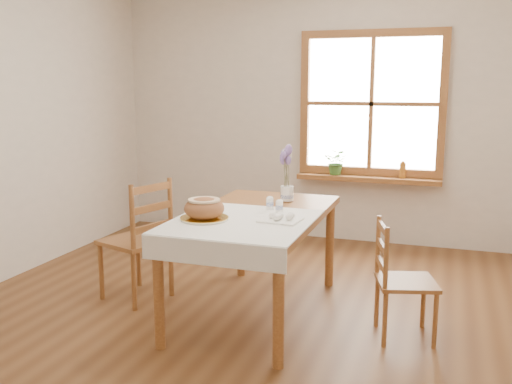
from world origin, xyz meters
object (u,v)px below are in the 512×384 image
(dining_table, at_px, (256,224))
(chair_right, at_px, (406,280))
(flower_vase, at_px, (287,194))
(bread_plate, at_px, (204,218))
(chair_left, at_px, (135,239))

(dining_table, relative_size, chair_right, 2.03)
(chair_right, height_order, flower_vase, flower_vase)
(chair_right, xyz_separation_m, bread_plate, (-1.31, -0.28, 0.38))
(chair_left, bearing_deg, flower_vase, 131.45)
(chair_left, relative_size, bread_plate, 3.01)
(bread_plate, distance_m, flower_vase, 0.87)
(dining_table, xyz_separation_m, chair_left, (-0.98, -0.02, -0.19))
(dining_table, height_order, chair_left, chair_left)
(dining_table, bearing_deg, chair_left, -179.10)
(bread_plate, xyz_separation_m, flower_vase, (0.35, 0.80, 0.04))
(flower_vase, bearing_deg, bread_plate, -113.46)
(dining_table, distance_m, bread_plate, 0.44)
(bread_plate, bearing_deg, flower_vase, 66.54)
(bread_plate, bearing_deg, chair_right, 11.97)
(dining_table, relative_size, bread_plate, 5.09)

